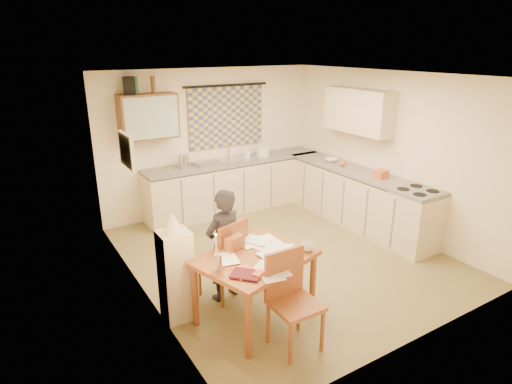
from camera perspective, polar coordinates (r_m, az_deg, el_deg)
floor at (r=6.23m, az=3.60°, el=-8.39°), size 4.00×4.50×0.02m
ceiling at (r=5.55m, az=4.15°, el=15.40°), size 4.00×4.50×0.02m
wall_back at (r=7.66m, az=-6.03°, el=6.80°), size 4.00×0.02×2.50m
wall_front at (r=4.24m, az=21.84°, el=-4.64°), size 4.00×0.02×2.50m
wall_left at (r=4.93m, az=-15.59°, el=-0.71°), size 0.02×4.50×2.50m
wall_right at (r=7.09m, az=17.29°, el=5.06°), size 0.02×4.50×2.50m
window_blind at (r=7.68m, az=-3.96°, el=9.93°), size 1.45×0.03×1.05m
curtain_rod at (r=7.60m, az=-3.98°, el=14.01°), size 1.60×0.04×0.04m
wall_cabinet at (r=6.98m, az=-14.17°, el=9.75°), size 0.90×0.34×0.70m
wall_cabinet_glass at (r=6.82m, az=-13.71°, el=9.58°), size 0.84×0.02×0.64m
upper_cabinet_right at (r=7.22m, az=13.50°, el=10.49°), size 0.34×1.30×0.70m
framed_print at (r=5.19m, az=-16.88°, el=5.34°), size 0.04×0.50×0.40m
print_canvas at (r=5.19m, az=-16.62°, el=5.38°), size 0.01×0.42×0.32m
counter_back at (r=7.74m, az=-2.75°, el=0.88°), size 3.30×0.62×0.92m
counter_right at (r=7.29m, az=13.27°, el=-0.77°), size 0.62×2.95×0.92m
stove at (r=6.58m, az=20.31°, el=-3.60°), size 0.59×0.59×0.92m
sink at (r=7.61m, az=-2.88°, el=3.94°), size 0.58×0.49×0.10m
tap at (r=7.71m, az=-3.67°, el=5.50°), size 0.04×0.04×0.28m
dish_rack at (r=7.34m, az=-6.95°, el=3.81°), size 0.39×0.35×0.06m
kettle at (r=7.17m, az=-9.68°, el=4.07°), size 0.24×0.24×0.24m
mixing_bowl at (r=7.88m, az=0.93°, el=5.37°), size 0.28×0.28×0.16m
soap_bottle at (r=7.75m, az=-1.26°, el=5.30°), size 0.13×0.13×0.20m
bowl at (r=7.62m, az=9.95°, el=4.22°), size 0.24×0.24×0.05m
orange_bag at (r=6.83m, az=16.28°, el=2.30°), size 0.24×0.19×0.12m
fruit_orange at (r=7.34m, az=11.42°, el=3.74°), size 0.10×0.10×0.10m
speaker at (r=6.85m, az=-16.58°, el=13.44°), size 0.19×0.23×0.26m
bottle_green at (r=6.88m, az=-15.74°, el=13.53°), size 0.08×0.08×0.26m
bottle_brown at (r=6.96m, az=-13.57°, el=13.76°), size 0.08×0.08×0.26m
dining_table at (r=4.73m, az=-0.07°, el=-12.53°), size 1.37×1.18×0.75m
chair_far at (r=5.16m, az=-4.37°, el=-10.62°), size 0.56×0.56×0.99m
chair_near at (r=4.39m, az=5.07°, el=-16.52°), size 0.45×0.45×0.98m
person at (r=4.96m, az=-4.31°, el=-7.09°), size 0.62×0.52×1.35m
shelf_stand at (r=4.74m, az=-10.60°, el=-10.92°), size 0.32×0.30×1.03m
lampshade at (r=4.46m, az=-11.08°, el=-3.93°), size 0.20×0.20×0.22m
letter_rack at (r=4.64m, az=-2.85°, el=-6.86°), size 0.24×0.16×0.16m
mug at (r=4.67m, az=6.84°, el=-7.20°), size 0.15×0.15×0.10m
magazine at (r=4.09m, az=-1.77°, el=-11.68°), size 0.49×0.49×0.03m
book at (r=4.20m, az=-2.74°, el=-10.88°), size 0.29×0.33×0.02m
orange_box at (r=4.18m, az=0.32°, el=-10.91°), size 0.14×0.13×0.04m
eyeglasses at (r=4.48m, az=3.75°, el=-8.91°), size 0.13×0.05×0.02m
candle_holder at (r=4.25m, az=-4.94°, el=-9.36°), size 0.06×0.06×0.18m
candle at (r=4.12m, az=-5.31°, el=-7.16°), size 0.03×0.03×0.22m
candle_flame at (r=4.06m, az=-5.39°, el=-5.67°), size 0.02×0.02×0.02m
papers at (r=4.60m, az=1.33°, el=-8.07°), size 0.92×1.04×0.02m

